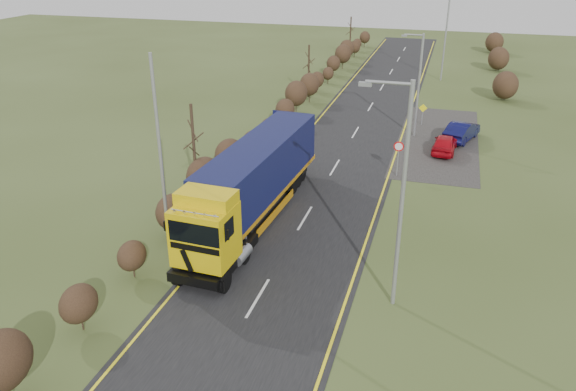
{
  "coord_description": "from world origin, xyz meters",
  "views": [
    {
      "loc": [
        6.96,
        -23.1,
        14.13
      ],
      "look_at": [
        -0.32,
        1.72,
        2.36
      ],
      "focal_mm": 35.0,
      "sensor_mm": 36.0,
      "label": 1
    }
  ],
  "objects_px": {
    "streetlight_near": "(400,189)",
    "car_blue_sedan": "(462,131)",
    "lorry": "(253,180)",
    "speed_sign": "(398,152)",
    "car_red_hatchback": "(445,144)"
  },
  "relations": [
    {
      "from": "streetlight_near",
      "to": "lorry",
      "type": "bearing_deg",
      "value": 145.15
    },
    {
      "from": "streetlight_near",
      "to": "car_blue_sedan",
      "type": "bearing_deg",
      "value": 83.45
    },
    {
      "from": "car_red_hatchback",
      "to": "speed_sign",
      "type": "xyz_separation_m",
      "value": [
        -2.83,
        -5.53,
        1.0
      ]
    },
    {
      "from": "lorry",
      "to": "car_blue_sedan",
      "type": "distance_m",
      "value": 20.63
    },
    {
      "from": "car_blue_sedan",
      "to": "streetlight_near",
      "type": "height_order",
      "value": "streetlight_near"
    },
    {
      "from": "car_blue_sedan",
      "to": "speed_sign",
      "type": "distance_m",
      "value": 9.66
    },
    {
      "from": "streetlight_near",
      "to": "speed_sign",
      "type": "relative_size",
      "value": 4.02
    },
    {
      "from": "lorry",
      "to": "car_red_hatchback",
      "type": "relative_size",
      "value": 3.9
    },
    {
      "from": "speed_sign",
      "to": "streetlight_near",
      "type": "bearing_deg",
      "value": -84.77
    },
    {
      "from": "lorry",
      "to": "speed_sign",
      "type": "bearing_deg",
      "value": 54.95
    },
    {
      "from": "streetlight_near",
      "to": "speed_sign",
      "type": "xyz_separation_m",
      "value": [
        -1.32,
        14.41,
        -3.63
      ]
    },
    {
      "from": "streetlight_near",
      "to": "speed_sign",
      "type": "distance_m",
      "value": 14.92
    },
    {
      "from": "streetlight_near",
      "to": "speed_sign",
      "type": "bearing_deg",
      "value": 95.23
    },
    {
      "from": "car_red_hatchback",
      "to": "streetlight_near",
      "type": "xyz_separation_m",
      "value": [
        -1.51,
        -19.95,
        4.63
      ]
    },
    {
      "from": "lorry",
      "to": "streetlight_near",
      "type": "distance_m",
      "value": 10.39
    }
  ]
}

